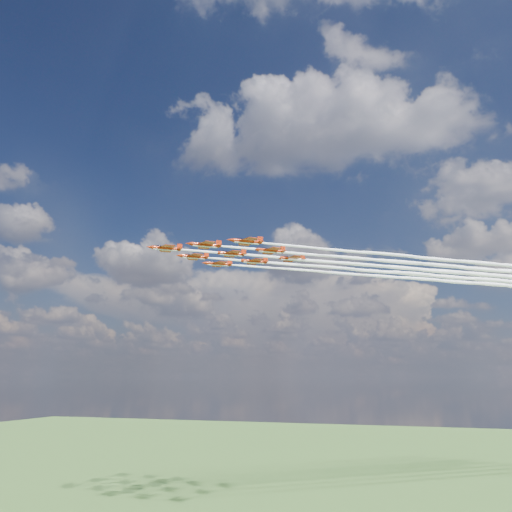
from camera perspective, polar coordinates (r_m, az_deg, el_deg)
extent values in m
cylinder|color=#A32409|center=(150.26, -10.27, 0.87)|extent=(6.88, 5.54, 1.07)
cone|color=#A32409|center=(149.62, -12.11, 1.02)|extent=(2.20, 2.03, 1.07)
cone|color=#A32409|center=(150.99, -8.55, 0.73)|extent=(1.75, 1.66, 0.98)
ellipsoid|color=black|center=(150.09, -10.99, 1.09)|extent=(2.15, 1.93, 0.70)
cube|color=#A32409|center=(150.32, -10.08, 0.84)|extent=(7.88, 9.04, 0.14)
cube|color=#A32409|center=(150.87, -8.80, 0.75)|extent=(3.20, 3.63, 0.12)
cube|color=#A32409|center=(151.13, -8.72, 1.07)|extent=(1.33, 1.05, 1.76)
cube|color=white|center=(150.14, -10.27, 0.69)|extent=(6.37, 5.10, 0.12)
cylinder|color=#A32409|center=(144.83, -5.83, 1.26)|extent=(6.88, 5.54, 1.07)
cone|color=#A32409|center=(143.83, -7.72, 1.42)|extent=(2.20, 2.03, 1.07)
cone|color=#A32409|center=(145.91, -4.08, 1.12)|extent=(1.75, 1.66, 0.98)
ellipsoid|color=black|center=(144.52, -6.58, 1.50)|extent=(2.15, 1.93, 0.70)
cube|color=#A32409|center=(144.92, -5.64, 1.23)|extent=(7.88, 9.04, 0.14)
cube|color=#A32409|center=(145.74, -4.34, 1.14)|extent=(3.20, 3.63, 0.12)
cube|color=#A32409|center=(146.01, -4.26, 1.46)|extent=(1.33, 1.05, 1.76)
cube|color=white|center=(144.70, -5.84, 1.08)|extent=(6.37, 5.10, 0.12)
cylinder|color=#A32409|center=(159.33, -7.13, -0.08)|extent=(6.88, 5.54, 1.07)
cone|color=#A32409|center=(158.42, -8.85, 0.06)|extent=(2.20, 2.03, 1.07)
cone|color=#A32409|center=(160.32, -5.53, -0.20)|extent=(1.75, 1.66, 0.98)
ellipsoid|color=black|center=(159.06, -7.81, 0.13)|extent=(2.15, 1.93, 0.70)
cube|color=#A32409|center=(159.42, -6.96, -0.11)|extent=(7.88, 9.04, 0.14)
cube|color=#A32409|center=(160.16, -5.76, -0.19)|extent=(3.20, 3.63, 0.12)
cube|color=#A32409|center=(160.41, -5.69, 0.11)|extent=(1.33, 1.05, 1.76)
cube|color=white|center=(159.22, -7.13, -0.25)|extent=(6.37, 5.10, 0.12)
cylinder|color=#A32409|center=(140.33, -1.08, 1.68)|extent=(6.88, 5.54, 1.07)
cone|color=#A32409|center=(138.95, -2.99, 1.85)|extent=(2.20, 2.03, 1.07)
cone|color=#A32409|center=(141.78, 0.68, 1.52)|extent=(1.75, 1.66, 0.98)
ellipsoid|color=black|center=(139.88, -1.84, 1.92)|extent=(2.15, 1.93, 0.70)
cube|color=#A32409|center=(140.47, -0.89, 1.64)|extent=(7.88, 9.04, 0.14)
cube|color=#A32409|center=(141.55, 0.42, 1.54)|extent=(3.20, 3.63, 0.12)
cube|color=#A32409|center=(141.85, 0.49, 1.88)|extent=(1.33, 1.05, 1.76)
cube|color=white|center=(140.21, -1.08, 1.49)|extent=(6.37, 5.10, 0.12)
cylinder|color=#A32409|center=(154.50, -2.86, 0.26)|extent=(6.88, 5.54, 1.07)
cone|color=#A32409|center=(153.25, -4.61, 0.41)|extent=(2.20, 2.03, 1.07)
cone|color=#A32409|center=(155.82, -1.24, 0.13)|extent=(1.75, 1.66, 0.98)
ellipsoid|color=black|center=(154.09, -3.55, 0.48)|extent=(2.15, 1.93, 0.70)
cube|color=#A32409|center=(154.63, -2.69, 0.23)|extent=(7.88, 9.04, 0.14)
cube|color=#A32409|center=(155.61, -1.48, 0.15)|extent=(3.20, 3.63, 0.12)
cube|color=#A32409|center=(155.88, -1.41, 0.46)|extent=(1.33, 1.05, 1.76)
cube|color=white|center=(154.39, -2.86, 0.09)|extent=(6.37, 5.10, 0.12)
cylinder|color=#A32409|center=(168.87, -4.33, -0.92)|extent=(6.88, 5.54, 1.07)
cone|color=#A32409|center=(167.72, -5.94, -0.80)|extent=(2.20, 2.03, 1.07)
cone|color=#A32409|center=(170.08, -2.84, -1.03)|extent=(1.75, 1.66, 0.98)
ellipsoid|color=black|center=(168.50, -4.97, -0.72)|extent=(2.15, 1.93, 0.70)
cube|color=#A32409|center=(168.99, -4.17, -0.95)|extent=(7.88, 9.04, 0.14)
cube|color=#A32409|center=(169.89, -3.06, -1.02)|extent=(3.20, 3.63, 0.12)
cube|color=#A32409|center=(170.14, -3.00, -0.73)|extent=(1.33, 1.05, 1.76)
cube|color=white|center=(168.77, -4.34, -1.08)|extent=(6.37, 5.10, 0.12)
cylinder|color=#A32409|center=(150.59, 1.66, 0.62)|extent=(6.88, 5.54, 1.07)
cone|color=#A32409|center=(148.97, -0.09, 0.77)|extent=(2.20, 2.03, 1.07)
cone|color=#A32409|center=(152.24, 3.27, 0.48)|extent=(1.75, 1.66, 0.98)
ellipsoid|color=black|center=(150.03, 0.96, 0.84)|extent=(2.15, 1.93, 0.70)
cube|color=#A32409|center=(150.75, 1.83, 0.59)|extent=(7.88, 9.04, 0.14)
cube|color=#A32409|center=(151.99, 3.03, 0.50)|extent=(3.20, 3.63, 0.12)
cube|color=#A32409|center=(152.27, 3.10, 0.81)|extent=(1.33, 1.05, 1.76)
cube|color=white|center=(150.47, 1.66, 0.44)|extent=(6.37, 5.10, 0.12)
cylinder|color=#A32409|center=(164.59, -0.24, -0.62)|extent=(6.88, 5.54, 1.07)
cone|color=#A32409|center=(163.11, -1.86, -0.49)|extent=(2.20, 2.03, 1.07)
cone|color=#A32409|center=(166.10, 1.25, -0.74)|extent=(1.75, 1.66, 0.98)
ellipsoid|color=black|center=(164.08, -0.89, -0.42)|extent=(2.15, 1.93, 0.70)
cube|color=#A32409|center=(164.73, -0.08, -0.65)|extent=(7.88, 9.04, 0.14)
cube|color=#A32409|center=(165.87, 1.03, -0.72)|extent=(3.20, 3.63, 0.12)
cube|color=#A32409|center=(166.13, 1.09, -0.43)|extent=(1.33, 1.05, 1.76)
cube|color=white|center=(164.48, -0.24, -0.79)|extent=(6.37, 5.10, 0.12)
cylinder|color=#A32409|center=(161.19, 4.04, -0.31)|extent=(6.88, 5.54, 1.07)
cone|color=#A32409|center=(159.37, 2.43, -0.18)|extent=(2.20, 2.03, 1.07)
cone|color=#A32409|center=(163.02, 5.52, -0.43)|extent=(1.75, 1.66, 0.98)
ellipsoid|color=black|center=(160.55, 3.40, -0.10)|extent=(2.15, 1.93, 0.70)
cube|color=#A32409|center=(161.37, 4.20, -0.34)|extent=(7.88, 9.04, 0.14)
cube|color=#A32409|center=(162.74, 5.31, -0.41)|extent=(3.20, 3.63, 0.12)
cube|color=#A32409|center=(163.02, 5.36, -0.12)|extent=(1.33, 1.05, 1.76)
cube|color=white|center=(161.08, 4.05, -0.48)|extent=(6.37, 5.10, 0.12)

